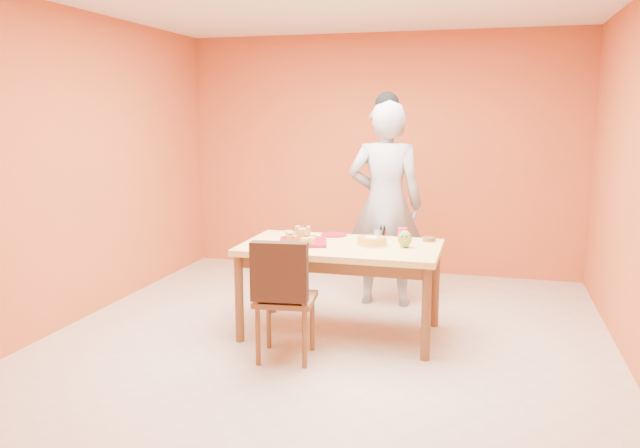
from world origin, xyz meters
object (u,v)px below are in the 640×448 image
(person, at_px, (385,204))
(sponge_cake, at_px, (372,241))
(checker_tin, at_px, (429,239))
(egg_ornament, at_px, (405,239))
(magenta_glass, at_px, (402,235))
(dining_table, at_px, (341,256))
(dining_chair, at_px, (285,296))
(pastry_platter, at_px, (303,242))
(red_dinner_plate, at_px, (334,235))

(person, distance_m, sponge_cake, 0.93)
(sponge_cake, relative_size, checker_tin, 2.19)
(egg_ornament, height_order, magenta_glass, egg_ornament)
(dining_table, distance_m, checker_tin, 0.76)
(dining_chair, height_order, person, person)
(pastry_platter, relative_size, checker_tin, 3.54)
(sponge_cake, height_order, egg_ornament, egg_ornament)
(dining_table, bearing_deg, dining_chair, -113.25)
(dining_chair, height_order, magenta_glass, dining_chair)
(egg_ornament, bearing_deg, person, 105.93)
(red_dinner_plate, relative_size, egg_ornament, 1.64)
(dining_table, relative_size, pastry_platter, 4.17)
(person, bearing_deg, dining_chair, 68.84)
(dining_table, distance_m, egg_ornament, 0.54)
(pastry_platter, xyz_separation_m, magenta_glass, (0.78, 0.30, 0.05))
(sponge_cake, bearing_deg, dining_table, -174.66)
(pastry_platter, xyz_separation_m, sponge_cake, (0.56, 0.06, 0.03))
(person, relative_size, egg_ornament, 14.01)
(red_dinner_plate, bearing_deg, pastry_platter, -113.28)
(person, bearing_deg, pastry_platter, 57.88)
(egg_ornament, bearing_deg, sponge_cake, 177.07)
(sponge_cake, distance_m, egg_ornament, 0.27)
(pastry_platter, height_order, red_dinner_plate, pastry_platter)
(dining_chair, xyz_separation_m, person, (0.48, 1.58, 0.48))
(person, height_order, egg_ornament, person)
(egg_ornament, relative_size, magenta_glass, 1.22)
(red_dinner_plate, xyz_separation_m, magenta_glass, (0.61, -0.09, 0.05))
(dining_table, height_order, red_dinner_plate, red_dinner_plate)
(person, xyz_separation_m, egg_ornament, (0.31, -0.92, -0.14))
(person, height_order, sponge_cake, person)
(dining_chair, bearing_deg, magenta_glass, 43.93)
(sponge_cake, bearing_deg, dining_chair, -128.44)
(sponge_cake, bearing_deg, pastry_platter, -173.71)
(magenta_glass, bearing_deg, checker_tin, 16.35)
(egg_ornament, relative_size, checker_tin, 1.27)
(dining_table, bearing_deg, checker_tin, 25.56)
(pastry_platter, bearing_deg, sponge_cake, 6.29)
(person, height_order, red_dinner_plate, person)
(magenta_glass, relative_size, checker_tin, 1.04)
(magenta_glass, bearing_deg, person, 110.90)
(magenta_glass, bearing_deg, red_dinner_plate, 171.81)
(dining_chair, bearing_deg, red_dinner_plate, 75.91)
(magenta_glass, bearing_deg, pastry_platter, -158.85)
(dining_chair, xyz_separation_m, egg_ornament, (0.79, 0.66, 0.35))
(checker_tin, bearing_deg, pastry_platter, -159.87)
(red_dinner_plate, bearing_deg, sponge_cake, -39.52)
(sponge_cake, height_order, magenta_glass, magenta_glass)
(egg_ornament, xyz_separation_m, checker_tin, (0.16, 0.30, -0.05))
(red_dinner_plate, distance_m, magenta_glass, 0.62)
(pastry_platter, relative_size, red_dinner_plate, 1.70)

